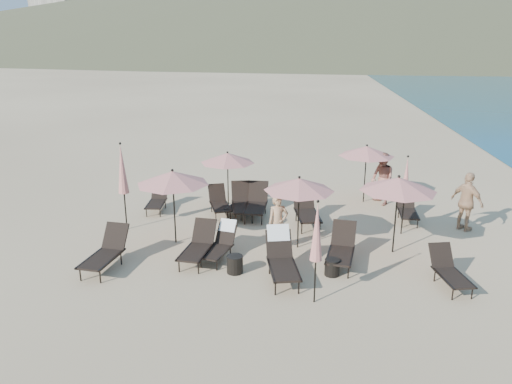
# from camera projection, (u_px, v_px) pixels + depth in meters

# --- Properties ---
(ground) EXTENTS (800.00, 800.00, 0.00)m
(ground) POSITION_uv_depth(u_px,v_px,m) (290.00, 273.00, 13.01)
(ground) COLOR #D6BA8C
(ground) RESTS_ON ground
(volcanic_headland) EXTENTS (690.00, 690.00, 55.00)m
(volcanic_headland) POSITION_uv_depth(u_px,v_px,m) (433.00, 0.00, 285.97)
(volcanic_headland) COLOR brown
(volcanic_headland) RESTS_ON ground
(hotel_skyline) EXTENTS (109.00, 82.00, 55.00)m
(hotel_skyline) POSITION_uv_depth(u_px,v_px,m) (137.00, 2.00, 272.43)
(hotel_skyline) COLOR beige
(hotel_skyline) RESTS_ON ground
(lounger_0) EXTENTS (0.89, 1.84, 1.02)m
(lounger_0) POSITION_uv_depth(u_px,v_px,m) (106.00, 251.00, 13.18)
(lounger_0) COLOR black
(lounger_0) RESTS_ON ground
(lounger_1) EXTENTS (0.84, 1.76, 0.97)m
(lounger_1) POSITION_uv_depth(u_px,v_px,m) (198.00, 245.00, 13.63)
(lounger_1) COLOR black
(lounger_1) RESTS_ON ground
(lounger_2) EXTENTS (0.91, 1.60, 0.94)m
(lounger_2) POSITION_uv_depth(u_px,v_px,m) (221.00, 243.00, 13.79)
(lounger_2) COLOR black
(lounger_2) RESTS_ON ground
(lounger_3) EXTENTS (1.02, 1.95, 1.16)m
(lounger_3) POSITION_uv_depth(u_px,v_px,m) (281.00, 257.00, 12.68)
(lounger_3) COLOR black
(lounger_3) RESTS_ON ground
(lounger_4) EXTENTS (0.94, 1.83, 1.00)m
(lounger_4) POSITION_uv_depth(u_px,v_px,m) (341.00, 248.00, 13.41)
(lounger_4) COLOR black
(lounger_4) RESTS_ON ground
(lounger_5) EXTENTS (0.87, 1.61, 0.88)m
(lounger_5) POSITION_uv_depth(u_px,v_px,m) (449.00, 270.00, 12.26)
(lounger_5) COLOR black
(lounger_5) RESTS_ON ground
(lounger_6) EXTENTS (0.68, 1.53, 0.86)m
(lounger_6) POSITION_uv_depth(u_px,v_px,m) (157.00, 199.00, 17.63)
(lounger_6) COLOR black
(lounger_6) RESTS_ON ground
(lounger_7) EXTENTS (1.08, 1.67, 0.90)m
(lounger_7) POSITION_uv_depth(u_px,v_px,m) (219.00, 202.00, 17.30)
(lounger_7) COLOR black
(lounger_7) RESTS_ON ground
(lounger_8) EXTENTS (1.00, 1.88, 1.03)m
(lounger_8) POSITION_uv_depth(u_px,v_px,m) (242.00, 202.00, 17.13)
(lounger_8) COLOR black
(lounger_8) RESTS_ON ground
(lounger_9) EXTENTS (0.74, 1.83, 1.05)m
(lounger_9) POSITION_uv_depth(u_px,v_px,m) (256.00, 202.00, 17.04)
(lounger_9) COLOR black
(lounger_9) RESTS_ON ground
(lounger_10) EXTENTS (1.00, 1.92, 1.05)m
(lounger_10) POSITION_uv_depth(u_px,v_px,m) (306.00, 210.00, 16.31)
(lounger_10) COLOR black
(lounger_10) RESTS_ON ground
(lounger_11) EXTENTS (0.65, 1.55, 0.88)m
(lounger_11) POSITION_uv_depth(u_px,v_px,m) (407.00, 209.00, 16.65)
(lounger_11) COLOR black
(lounger_11) RESTS_ON ground
(lounger_12) EXTENTS (1.05, 1.73, 0.93)m
(lounger_12) POSITION_uv_depth(u_px,v_px,m) (243.00, 201.00, 17.39)
(lounger_12) COLOR black
(lounger_12) RESTS_ON ground
(umbrella_open_0) EXTENTS (2.11, 2.11, 2.27)m
(umbrella_open_0) POSITION_uv_depth(u_px,v_px,m) (173.00, 178.00, 14.39)
(umbrella_open_0) COLOR black
(umbrella_open_0) RESTS_ON ground
(umbrella_open_1) EXTENTS (2.02, 2.02, 2.17)m
(umbrella_open_1) POSITION_uv_depth(u_px,v_px,m) (299.00, 185.00, 14.05)
(umbrella_open_1) COLOR black
(umbrella_open_1) RESTS_ON ground
(umbrella_open_2) EXTENTS (2.13, 2.13, 2.29)m
(umbrella_open_2) POSITION_uv_depth(u_px,v_px,m) (398.00, 184.00, 13.69)
(umbrella_open_2) COLOR black
(umbrella_open_2) RESTS_ON ground
(umbrella_open_3) EXTENTS (1.92, 1.92, 2.07)m
(umbrella_open_3) POSITION_uv_depth(u_px,v_px,m) (228.00, 158.00, 17.53)
(umbrella_open_3) COLOR black
(umbrella_open_3) RESTS_ON ground
(umbrella_open_4) EXTENTS (2.03, 2.03, 2.19)m
(umbrella_open_4) POSITION_uv_depth(u_px,v_px,m) (367.00, 151.00, 18.10)
(umbrella_open_4) COLOR black
(umbrella_open_4) RESTS_ON ground
(umbrella_closed_0) EXTENTS (0.29, 0.29, 2.50)m
(umbrella_closed_0) POSITION_uv_depth(u_px,v_px,m) (317.00, 232.00, 11.08)
(umbrella_closed_0) COLOR black
(umbrella_closed_0) RESTS_ON ground
(umbrella_closed_1) EXTENTS (0.29, 0.29, 2.52)m
(umbrella_closed_1) POSITION_uv_depth(u_px,v_px,m) (406.00, 180.00, 15.11)
(umbrella_closed_1) COLOR black
(umbrella_closed_1) RESTS_ON ground
(umbrella_closed_2) EXTENTS (0.33, 0.33, 2.83)m
(umbrella_closed_2) POSITION_uv_depth(u_px,v_px,m) (122.00, 170.00, 15.42)
(umbrella_closed_2) COLOR black
(umbrella_closed_2) RESTS_ON ground
(side_table_0) EXTENTS (0.43, 0.43, 0.47)m
(side_table_0) POSITION_uv_depth(u_px,v_px,m) (235.00, 264.00, 12.98)
(side_table_0) COLOR black
(side_table_0) RESTS_ON ground
(side_table_1) EXTENTS (0.39, 0.39, 0.44)m
(side_table_1) POSITION_uv_depth(u_px,v_px,m) (332.00, 267.00, 12.84)
(side_table_1) COLOR black
(side_table_1) RESTS_ON ground
(beachgoer_a) EXTENTS (0.70, 0.58, 1.63)m
(beachgoer_a) POSITION_uv_depth(u_px,v_px,m) (278.00, 223.00, 14.24)
(beachgoer_a) COLOR tan
(beachgoer_a) RESTS_ON ground
(beachgoer_b) EXTENTS (1.04, 1.15, 1.92)m
(beachgoer_b) POSITION_uv_depth(u_px,v_px,m) (382.00, 179.00, 18.15)
(beachgoer_b) COLOR #A96957
(beachgoer_b) RESTS_ON ground
(beachgoer_c) EXTENTS (1.06, 1.15, 1.89)m
(beachgoer_c) POSITION_uv_depth(u_px,v_px,m) (467.00, 202.00, 15.64)
(beachgoer_c) COLOR tan
(beachgoer_c) RESTS_ON ground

